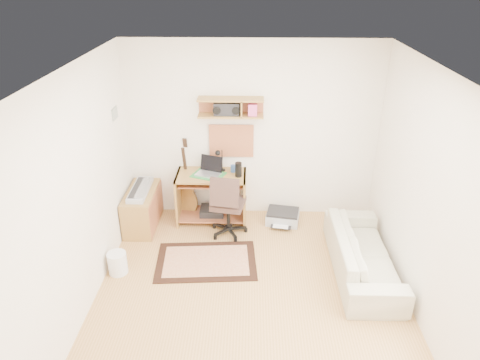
{
  "coord_description": "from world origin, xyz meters",
  "views": [
    {
      "loc": [
        -0.01,
        -4.0,
        3.49
      ],
      "look_at": [
        -0.15,
        1.05,
        1.0
      ],
      "focal_mm": 33.26,
      "sensor_mm": 36.0,
      "label": 1
    }
  ],
  "objects_px": {
    "printer": "(283,217)",
    "sofa": "(364,248)",
    "cabinet": "(142,208)",
    "task_chair": "(228,203)",
    "desk": "(212,197)"
  },
  "relations": [
    {
      "from": "cabinet",
      "to": "sofa",
      "type": "relative_size",
      "value": 0.51
    },
    {
      "from": "task_chair",
      "to": "sofa",
      "type": "distance_m",
      "value": 1.89
    },
    {
      "from": "printer",
      "to": "cabinet",
      "type": "bearing_deg",
      "value": -166.51
    },
    {
      "from": "sofa",
      "to": "cabinet",
      "type": "bearing_deg",
      "value": 71.26
    },
    {
      "from": "task_chair",
      "to": "cabinet",
      "type": "distance_m",
      "value": 1.29
    },
    {
      "from": "cabinet",
      "to": "task_chair",
      "type": "bearing_deg",
      "value": -8.49
    },
    {
      "from": "task_chair",
      "to": "cabinet",
      "type": "height_order",
      "value": "task_chair"
    },
    {
      "from": "desk",
      "to": "sofa",
      "type": "bearing_deg",
      "value": -30.97
    },
    {
      "from": "task_chair",
      "to": "cabinet",
      "type": "xyz_separation_m",
      "value": [
        -1.26,
        0.19,
        -0.21
      ]
    },
    {
      "from": "task_chair",
      "to": "cabinet",
      "type": "relative_size",
      "value": 1.07
    },
    {
      "from": "desk",
      "to": "sofa",
      "type": "height_order",
      "value": "desk"
    },
    {
      "from": "desk",
      "to": "printer",
      "type": "relative_size",
      "value": 2.13
    },
    {
      "from": "printer",
      "to": "sofa",
      "type": "xyz_separation_m",
      "value": [
        0.91,
        -1.14,
        0.26
      ]
    },
    {
      "from": "sofa",
      "to": "task_chair",
      "type": "bearing_deg",
      "value": 64.37
    },
    {
      "from": "printer",
      "to": "sofa",
      "type": "distance_m",
      "value": 1.48
    }
  ]
}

